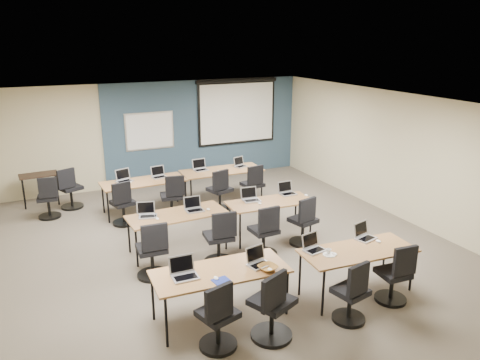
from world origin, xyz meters
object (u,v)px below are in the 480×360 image
laptop_0 (184,272)px  task_chair_10 (220,194)px  laptop_9 (159,174)px  task_chair_4 (153,255)px  training_table_front_left (220,273)px  task_chair_8 (123,207)px  utility_table (39,179)px  spare_chair_b (48,201)px  training_table_back_left (144,183)px  task_chair_9 (172,200)px  training_table_back_right (222,172)px  whiteboard (150,131)px  laptop_2 (313,246)px  laptop_4 (147,213)px  task_chair_7 (304,225)px  spare_chair_a (70,192)px  laptop_6 (251,197)px  training_table_mid_right (270,204)px  task_chair_0 (218,321)px  task_chair_11 (253,188)px  laptop_8 (124,178)px  task_chair_2 (352,297)px  task_chair_5 (220,242)px  laptop_3 (364,235)px  training_table_mid_left (177,216)px  laptop_5 (194,207)px  laptop_7 (287,191)px  laptop_1 (258,260)px  task_chair_3 (395,278)px  laptop_11 (240,164)px  laptop_10 (200,167)px  training_table_front_right (358,252)px  task_chair_6 (265,235)px  task_chair_1 (272,311)px  projector_screen (237,108)px

laptop_0 → task_chair_10: size_ratio=0.35×
laptop_9 → task_chair_4: bearing=-116.7°
training_table_front_left → task_chair_8: task_chair_8 is taller
utility_table → spare_chair_b: spare_chair_b is taller
training_table_back_left → task_chair_9: bearing=-53.8°
training_table_back_left → task_chair_8: (-0.59, -0.56, -0.29)m
task_chair_10 → training_table_back_right: bearing=47.8°
task_chair_8 → task_chair_10: (2.15, -0.11, 0.01)m
whiteboard → laptop_2: 6.58m
whiteboard → laptop_2: bearing=-83.0°
laptop_4 → task_chair_7: (2.76, -0.87, -0.39)m
laptop_2 → spare_chair_a: spare_chair_a is taller
training_table_back_right → laptop_6: size_ratio=5.90×
training_table_mid_right → laptop_4: 2.38m
laptop_0 → task_chair_0: bearing=-72.6°
training_table_back_right → task_chair_11: 0.90m
laptop_4 → laptop_8: 2.30m
task_chair_2 → spare_chair_b: size_ratio=0.99×
laptop_8 → spare_chair_b: size_ratio=0.36×
task_chair_5 → utility_table: size_ratio=1.19×
laptop_3 → task_chair_8: same height
laptop_8 → task_chair_0: bearing=-108.7°
laptop_2 → task_chair_4: task_chair_4 is taller
training_table_mid_left → utility_table: bearing=117.0°
laptop_2 → laptop_4: 3.09m
utility_table → task_chair_7: bearing=-49.2°
task_chair_7 → utility_table: size_ratio=1.16×
training_table_back_right → laptop_5: laptop_5 is taller
training_table_mid_left → laptop_7: laptop_7 is taller
training_table_back_left → laptop_4: (-0.45, -2.12, 0.11)m
training_table_back_right → laptop_5: bearing=-121.6°
laptop_4 → laptop_9: 2.43m
laptop_1 → laptop_7: bearing=38.8°
utility_table → laptop_8: bearing=-41.3°
task_chair_3 → task_chair_5: size_ratio=0.95×
laptop_3 → laptop_11: bearing=74.6°
laptop_1 → laptop_10: size_ratio=0.93×
task_chair_8 → task_chair_11: 3.02m
training_table_front_right → task_chair_6: bearing=115.5°
training_table_back_right → laptop_3: bearing=-81.4°
task_chair_6 → spare_chair_b: (-3.40, 3.61, -0.01)m
task_chair_1 → laptop_6: 3.42m
laptop_0 → laptop_11: (3.01, 4.69, -0.01)m
training_table_front_right → projector_screen: bearing=84.5°
training_table_back_left → laptop_7: laptop_7 is taller
projector_screen → laptop_4: bearing=-131.8°
laptop_2 → task_chair_9: bearing=92.9°
laptop_2 → task_chair_6: 1.47m
task_chair_1 → laptop_10: size_ratio=3.04×
laptop_1 → task_chair_9: 4.03m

